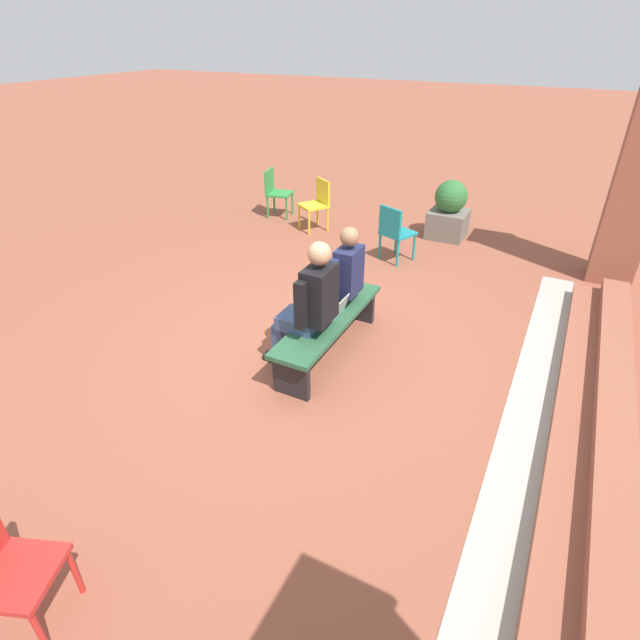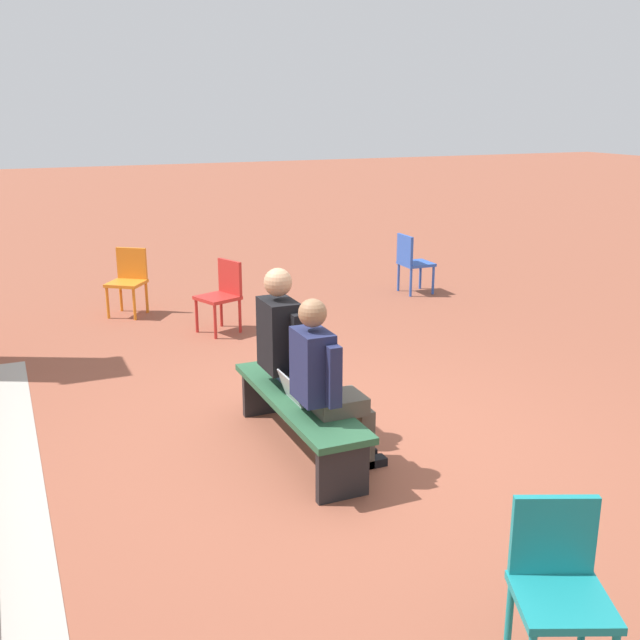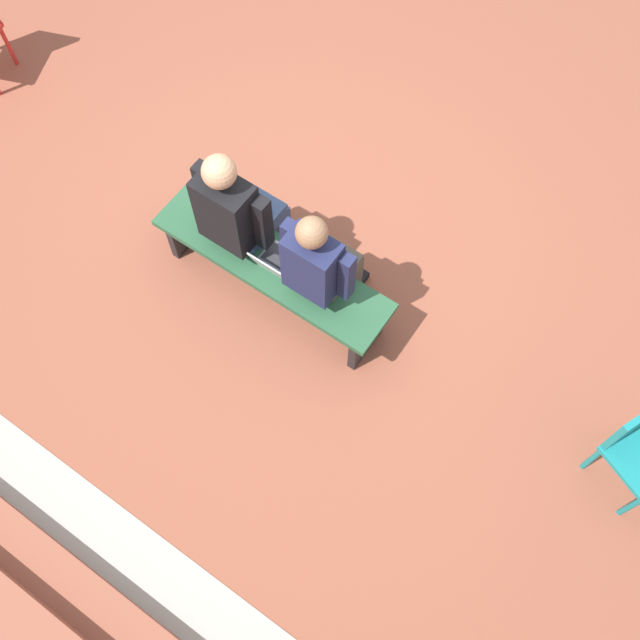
% 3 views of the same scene
% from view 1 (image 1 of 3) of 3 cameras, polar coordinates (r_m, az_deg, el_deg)
% --- Properties ---
extents(ground_plane, '(60.00, 60.00, 0.00)m').
position_cam_1_polar(ground_plane, '(5.50, -1.92, -3.09)').
color(ground_plane, brown).
extents(concrete_strip, '(6.17, 0.40, 0.01)m').
position_cam_1_polar(concrete_strip, '(5.04, 22.71, -9.42)').
color(concrete_strip, '#A8A399').
rests_on(concrete_strip, ground).
extents(brick_steps, '(5.37, 0.60, 0.30)m').
position_cam_1_polar(brick_steps, '(5.01, 29.20, -9.76)').
color(brick_steps, '#93513D').
rests_on(brick_steps, ground).
extents(bench, '(1.80, 0.44, 0.45)m').
position_cam_1_polar(bench, '(5.22, 1.05, -0.52)').
color(bench, '#285638').
rests_on(bench, ground).
extents(person_student, '(0.52, 0.66, 1.31)m').
position_cam_1_polar(person_student, '(5.37, 2.23, 4.66)').
color(person_student, '#4C473D').
rests_on(person_student, ground).
extents(person_adult, '(0.57, 0.72, 1.39)m').
position_cam_1_polar(person_adult, '(4.82, -1.24, 1.90)').
color(person_adult, '#384C75').
rests_on(person_adult, ground).
extents(laptop, '(0.32, 0.29, 0.21)m').
position_cam_1_polar(laptop, '(5.19, 1.52, 1.17)').
color(laptop, '#9EA0A5').
rests_on(laptop, bench).
extents(plastic_chair_mid_courtyard, '(0.50, 0.50, 0.84)m').
position_cam_1_polar(plastic_chair_mid_courtyard, '(9.37, -5.11, 14.59)').
color(plastic_chair_mid_courtyard, '#2D893D').
rests_on(plastic_chair_mid_courtyard, ground).
extents(plastic_chair_by_pillar, '(0.54, 0.54, 0.84)m').
position_cam_1_polar(plastic_chair_by_pillar, '(3.54, -32.68, -22.65)').
color(plastic_chair_by_pillar, red).
rests_on(plastic_chair_by_pillar, ground).
extents(plastic_chair_far_left, '(0.58, 0.58, 0.84)m').
position_cam_1_polar(plastic_chair_far_left, '(8.68, -0.31, 13.40)').
color(plastic_chair_far_left, gold).
rests_on(plastic_chair_far_left, ground).
extents(plastic_chair_foreground, '(0.55, 0.55, 0.84)m').
position_cam_1_polar(plastic_chair_foreground, '(7.45, 8.53, 10.11)').
color(plastic_chair_foreground, teal).
rests_on(plastic_chair_foreground, ground).
extents(planter, '(0.60, 0.60, 0.94)m').
position_cam_1_polar(planter, '(8.59, 14.54, 11.94)').
color(planter, '#6B665B').
rests_on(planter, ground).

